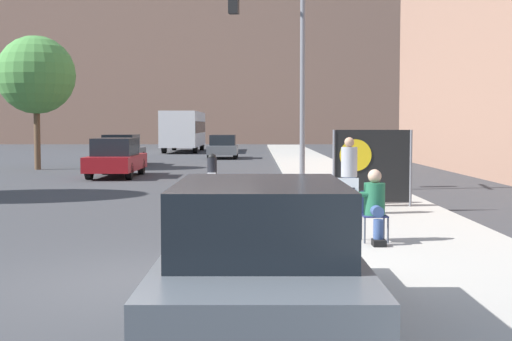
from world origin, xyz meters
name	(u,v)px	position (x,y,z in m)	size (l,w,h in m)	color
ground_plane	(158,283)	(0.00, 0.00, 0.00)	(160.00, 160.00, 0.00)	#38383A
sidewalk_curb	(334,183)	(3.92, 15.00, 0.07)	(3.16, 90.00, 0.13)	#A8A399
seated_protester	(372,204)	(3.12, 2.39, 0.75)	(0.99, 0.77, 1.17)	#474C56
jogger_on_sidewalk	(348,175)	(3.20, 6.01, 0.96)	(0.34, 0.34, 1.63)	#334775
pedestrian_behind	(339,166)	(3.25, 7.92, 1.04)	(0.34, 0.34, 1.77)	black
protest_banner	(370,166)	(3.91, 7.42, 1.07)	(1.84, 0.06, 1.77)	slate
traffic_light_pole	(277,48)	(1.92, 12.66, 4.34)	(2.33, 2.09, 6.39)	slate
parked_car_curbside	(259,258)	(1.28, -2.17, 0.73)	(1.82, 4.46, 1.47)	#565B60
car_on_road_nearest	(115,158)	(-4.19, 18.59, 0.75)	(1.70, 4.47, 1.51)	maroon
car_on_road_midblock	(121,150)	(-5.48, 26.61, 0.76)	(1.73, 4.42, 1.55)	#565B60
car_on_road_distant	(222,147)	(-0.76, 34.12, 0.71)	(1.74, 4.14, 1.43)	#565B60
city_bus_on_road	(183,129)	(-4.22, 45.01, 1.74)	(2.55, 10.02, 3.01)	silver
motorcycle_on_road	(211,176)	(-0.04, 11.70, 0.52)	(0.28, 2.10, 1.19)	white
street_tree_midblock	(35,75)	(-8.67, 23.27, 4.26)	(3.51, 3.51, 6.03)	brown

